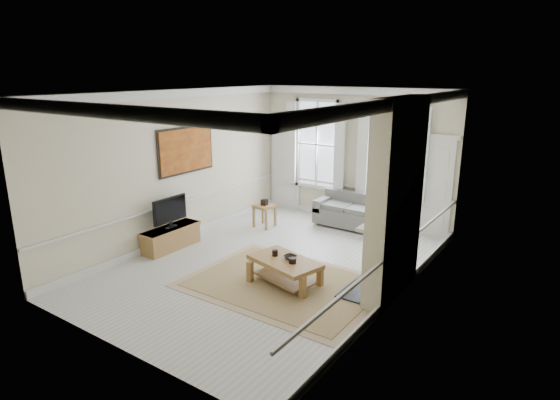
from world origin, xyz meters
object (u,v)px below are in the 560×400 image
Objects in this scene: sofa at (351,213)px; coffee_table at (285,264)px; side_table at (264,209)px; tv_stand at (171,238)px.

sofa reaches higher than coffee_table.
side_table reaches higher than tv_stand.
sofa reaches higher than side_table.
side_table is 3.31m from coffee_table.
sofa is at bearing 35.63° from side_table.
coffee_table is at bearing -47.23° from side_table.
coffee_table is (0.49, -3.69, 0.06)m from sofa.
tv_stand is at bearing -125.40° from sofa.
sofa is 1.25× the size of tv_stand.
tv_stand is (-3.06, 0.08, -0.16)m from coffee_table.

